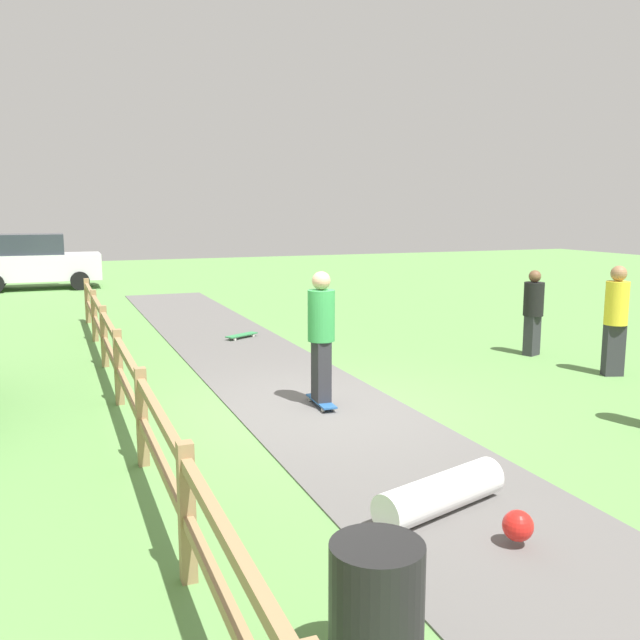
{
  "coord_description": "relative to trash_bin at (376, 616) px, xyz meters",
  "views": [
    {
      "loc": [
        -3.46,
        -8.73,
        2.8
      ],
      "look_at": [
        0.62,
        1.56,
        1.0
      ],
      "focal_mm": 38.66,
      "sensor_mm": 36.0,
      "label": 1
    }
  ],
  "objects": [
    {
      "name": "parked_car_white",
      "position": [
        -2.04,
        22.69,
        0.51
      ],
      "size": [
        4.22,
        2.05,
        1.92
      ],
      "color": "silver",
      "rests_on": "ground_plane"
    },
    {
      "name": "bystander_yellow",
      "position": [
        7.13,
        5.44,
        0.59
      ],
      "size": [
        0.48,
        0.48,
        1.86
      ],
      "color": "#2D2D33",
      "rests_on": "ground_plane"
    },
    {
      "name": "ground_plane",
      "position": [
        1.8,
        5.43,
        -0.45
      ],
      "size": [
        60.0,
        60.0,
        0.0
      ],
      "primitive_type": "plane",
      "color": "#60934C"
    },
    {
      "name": "skater_fallen",
      "position": [
        1.61,
        1.81,
        -0.25
      ],
      "size": [
        1.48,
        1.32,
        0.36
      ],
      "color": "white",
      "rests_on": "asphalt_path"
    },
    {
      "name": "wooden_fence",
      "position": [
        -0.8,
        5.43,
        0.22
      ],
      "size": [
        0.12,
        18.12,
        1.1
      ],
      "color": "#997A51",
      "rests_on": "ground_plane"
    },
    {
      "name": "skater_riding",
      "position": [
        1.84,
        5.5,
        0.65
      ],
      "size": [
        0.4,
        0.81,
        1.92
      ],
      "color": "#265999",
      "rests_on": "asphalt_path"
    },
    {
      "name": "skateboard_loose",
      "position": [
        2.16,
        10.94,
        -0.36
      ],
      "size": [
        0.79,
        0.57,
        0.08
      ],
      "color": "#338C4C",
      "rests_on": "asphalt_path"
    },
    {
      "name": "trash_bin",
      "position": [
        0.0,
        0.0,
        0.0
      ],
      "size": [
        0.56,
        0.56,
        0.9
      ],
      "primitive_type": "cylinder",
      "color": "black",
      "rests_on": "ground_plane"
    },
    {
      "name": "bystander_black",
      "position": [
        6.92,
        7.29,
        0.45
      ],
      "size": [
        0.5,
        0.5,
        1.64
      ],
      "color": "#2D2D33",
      "rests_on": "ground_plane"
    },
    {
      "name": "asphalt_path",
      "position": [
        1.8,
        5.43,
        -0.44
      ],
      "size": [
        2.4,
        28.0,
        0.02
      ],
      "primitive_type": "cube",
      "color": "#605E5B",
      "rests_on": "ground_plane"
    }
  ]
}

